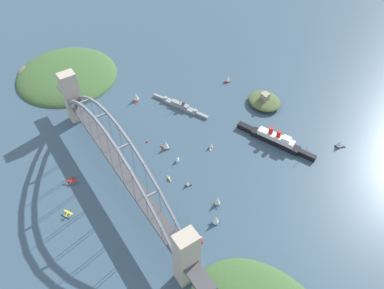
{
  "coord_description": "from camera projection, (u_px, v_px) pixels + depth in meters",
  "views": [
    {
      "loc": [
        227.43,
        -72.06,
        293.53
      ],
      "look_at": [
        0.0,
        79.57,
        8.0
      ],
      "focal_mm": 36.16,
      "sensor_mm": 36.0,
      "label": 1
    }
  ],
  "objects": [
    {
      "name": "small_boat_2",
      "position": [
        201.0,
        239.0,
        328.52
      ],
      "size": [
        7.55,
        3.57,
        2.3
      ],
      "color": "#B2231E",
      "rests_on": "ground"
    },
    {
      "name": "small_boat_7",
      "position": [
        136.0,
        96.0,
        452.43
      ],
      "size": [
        9.9,
        9.31,
        12.6
      ],
      "color": "#B2231E",
      "rests_on": "ground"
    },
    {
      "name": "small_boat_10",
      "position": [
        166.0,
        145.0,
        398.81
      ],
      "size": [
        9.82,
        7.87,
        11.42
      ],
      "color": "brown",
      "rests_on": "ground"
    },
    {
      "name": "small_boat_4",
      "position": [
        216.0,
        219.0,
        336.44
      ],
      "size": [
        7.09,
        10.25,
        11.64
      ],
      "color": "#234C8C",
      "rests_on": "ground"
    },
    {
      "name": "channel_marker_buoy",
      "position": [
        147.0,
        142.0,
        407.81
      ],
      "size": [
        2.2,
        2.2,
        2.75
      ],
      "color": "red",
      "rests_on": "ground"
    },
    {
      "name": "headland_west_shore",
      "position": [
        65.0,
        76.0,
        489.93
      ],
      "size": [
        128.42,
        125.11,
        23.54
      ],
      "color": "#3D6033",
      "rests_on": "ground"
    },
    {
      "name": "small_boat_6",
      "position": [
        228.0,
        79.0,
        478.18
      ],
      "size": [
        6.37,
        8.92,
        9.88
      ],
      "color": "#B2231E",
      "rests_on": "ground"
    },
    {
      "name": "small_boat_8",
      "position": [
        169.0,
        179.0,
        373.57
      ],
      "size": [
        8.08,
        2.65,
        2.16
      ],
      "color": "gold",
      "rests_on": "ground"
    },
    {
      "name": "seaplane_taxiing_near_bridge",
      "position": [
        68.0,
        214.0,
        344.63
      ],
      "size": [
        9.34,
        7.91,
        4.85
      ],
      "color": "#B7B7B2",
      "rests_on": "ground"
    },
    {
      "name": "harbor_arch_bridge",
      "position": [
        119.0,
        162.0,
        347.5
      ],
      "size": [
        284.53,
        16.76,
        74.63
      ],
      "color": "#BCB29E",
      "rests_on": "ground"
    },
    {
      "name": "naval_cruiser",
      "position": [
        181.0,
        106.0,
        445.7
      ],
      "size": [
        70.23,
        32.8,
        16.15
      ],
      "color": "gray",
      "rests_on": "ground"
    },
    {
      "name": "small_boat_1",
      "position": [
        340.0,
        143.0,
        401.24
      ],
      "size": [
        9.29,
        9.8,
        9.62
      ],
      "color": "black",
      "rests_on": "ground"
    },
    {
      "name": "small_boat_0",
      "position": [
        188.0,
        184.0,
        366.81
      ],
      "size": [
        4.93,
        6.25,
        6.2
      ],
      "color": "black",
      "rests_on": "ground"
    },
    {
      "name": "seaplane_second_in_formation",
      "position": [
        72.0,
        181.0,
        370.03
      ],
      "size": [
        9.94,
        10.08,
        4.74
      ],
      "color": "#B7B7B2",
      "rests_on": "ground"
    },
    {
      "name": "ground_plane",
      "position": [
        123.0,
        183.0,
        370.54
      ],
      "size": [
        1400.0,
        1400.0,
        0.0
      ],
      "primitive_type": "plane",
      "color": "#385166"
    },
    {
      "name": "ocean_liner",
      "position": [
        275.0,
        139.0,
        404.32
      ],
      "size": [
        85.24,
        38.24,
        18.09
      ],
      "color": "black",
      "rests_on": "ground"
    },
    {
      "name": "small_boat_9",
      "position": [
        177.0,
        159.0,
        387.23
      ],
      "size": [
        5.93,
        6.42,
        8.08
      ],
      "color": "silver",
      "rests_on": "ground"
    },
    {
      "name": "small_boat_5",
      "position": [
        217.0,
        201.0,
        350.45
      ],
      "size": [
        8.58,
        8.03,
        11.1
      ],
      "color": "#234C8C",
      "rests_on": "ground"
    },
    {
      "name": "small_boat_3",
      "position": [
        211.0,
        145.0,
        400.7
      ],
      "size": [
        6.96,
        6.61,
        7.43
      ],
      "color": "silver",
      "rests_on": "ground"
    },
    {
      "name": "fort_island_mid_harbor",
      "position": [
        264.0,
        101.0,
        448.24
      ],
      "size": [
        40.05,
        34.98,
        16.38
      ],
      "color": "#4C6038",
      "rests_on": "ground"
    }
  ]
}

